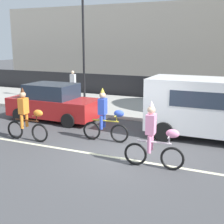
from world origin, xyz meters
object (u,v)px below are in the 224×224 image
parked_car_red (53,103)px  parade_cyclist_cobalt (106,118)px  pedestrian_onlooker (73,83)px  parade_cyclist_orange (27,118)px  parade_cyclist_pink (155,139)px  parked_van_white (221,105)px  street_lamp_post (83,31)px

parked_car_red → parade_cyclist_cobalt: bearing=-27.9°
parked_car_red → pedestrian_onlooker: bearing=111.1°
parade_cyclist_orange → pedestrian_onlooker: (-2.67, 7.56, 0.17)m
parade_cyclist_orange → parade_cyclist_pink: same height
parked_van_white → street_lamp_post: bearing=155.5°
parade_cyclist_orange → parked_van_white: size_ratio=0.38×
parade_cyclist_pink → parked_van_white: parked_van_white is taller
parade_cyclist_orange → parked_car_red: bearing=106.8°
parade_cyclist_orange → pedestrian_onlooker: parade_cyclist_orange is taller
parade_cyclist_cobalt → parade_cyclist_pink: same height
parked_car_red → pedestrian_onlooker: 4.99m
street_lamp_post → parked_car_red: bearing=-84.6°
parked_van_white → street_lamp_post: 8.62m
parade_cyclist_cobalt → street_lamp_post: size_ratio=0.33×
parade_cyclist_cobalt → pedestrian_onlooker: size_ratio=1.19×
parade_cyclist_cobalt → parade_cyclist_pink: bearing=-35.4°
parade_cyclist_pink → parked_van_white: bearing=68.0°
parade_cyclist_cobalt → parked_van_white: 4.13m
parked_car_red → pedestrian_onlooker: pedestrian_onlooker is taller
street_lamp_post → parade_cyclist_pink: bearing=-48.6°
parade_cyclist_pink → parked_car_red: parade_cyclist_pink is taller
parade_cyclist_cobalt → parked_car_red: (-3.47, 1.83, -0.06)m
parade_cyclist_pink → parked_van_white: size_ratio=0.38×
street_lamp_post → pedestrian_onlooker: (-1.47, 1.23, -2.97)m
parade_cyclist_cobalt → street_lamp_post: bearing=125.8°
parade_cyclist_cobalt → parked_van_white: size_ratio=0.38×
street_lamp_post → parked_van_white: bearing=-24.5°
parade_cyclist_orange → parked_car_red: size_ratio=0.47×
parade_cyclist_cobalt → street_lamp_post: street_lamp_post is taller
parked_van_white → pedestrian_onlooker: 10.05m
parked_van_white → parked_car_red: bearing=-179.8°
parade_cyclist_pink → pedestrian_onlooker: 11.04m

